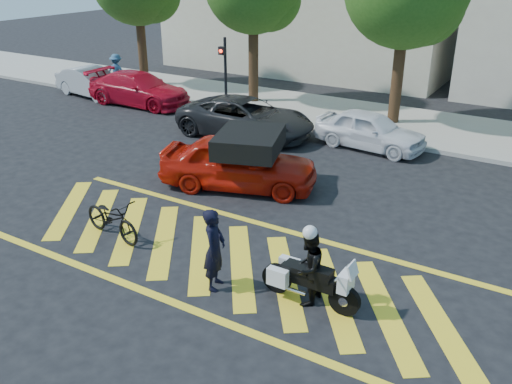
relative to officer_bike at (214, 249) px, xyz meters
The scene contains 14 objects.
ground 1.43m from the officer_bike, 117.37° to the left, with size 90.00×90.00×0.00m, color black.
sidewalk 13.03m from the officer_bike, 92.28° to the left, with size 60.00×5.00×0.15m, color #9E998E.
crosswalk 1.44m from the officer_bike, 119.09° to the left, with size 12.33×4.00×0.01m.
signal_pole 12.87m from the officer_bike, 123.17° to the left, with size 0.28×0.43×3.20m.
officer_bike is the anchor object (origin of this frame).
bicycle 3.40m from the officer_bike, behind, with size 0.67×1.91×1.00m, color black.
police_motorcycle 1.96m from the officer_bike, 15.03° to the left, with size 2.09×0.66×0.92m.
officer_moto 1.92m from the officer_bike, 15.13° to the left, with size 0.75×0.59×1.55m, color black.
red_convertible 5.18m from the officer_bike, 117.41° to the left, with size 1.82×4.51×1.54m, color #B41508.
parked_far_left 17.56m from the officer_bike, 144.49° to the left, with size 1.42×4.06×1.34m, color #94989B.
parked_left 15.24m from the officer_bike, 137.98° to the left, with size 2.01×4.95×1.44m, color #B40B20.
parked_mid_left 10.02m from the officer_bike, 118.56° to the left, with size 2.37×5.14×1.43m, color black.
parked_mid_right 9.87m from the officer_bike, 92.04° to the left, with size 1.56×3.88×1.32m, color white.
pedestrian_left 18.26m from the officer_bike, 140.34° to the left, with size 1.07×0.61×1.65m, color #2E5980.
Camera 1 is at (6.11, -8.64, 6.33)m, focal length 38.00 mm.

